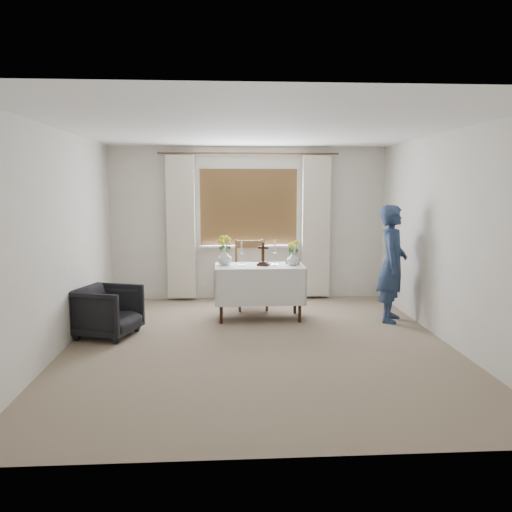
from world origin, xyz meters
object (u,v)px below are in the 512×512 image
(flower_vase_left, at_px, (225,257))
(flower_vase_right, at_px, (293,259))
(altar_table, at_px, (259,292))
(person, at_px, (392,264))
(wooden_chair, at_px, (251,275))
(wooden_cross, at_px, (263,254))
(armchair, at_px, (108,311))

(flower_vase_left, xyz_separation_m, flower_vase_right, (0.96, -0.10, -0.02))
(altar_table, relative_size, flower_vase_left, 5.78)
(person, relative_size, flower_vase_left, 7.50)
(wooden_chair, distance_m, person, 2.09)
(wooden_cross, xyz_separation_m, flower_vase_right, (0.42, 0.01, -0.08))
(wooden_cross, bearing_deg, person, 14.34)
(wooden_chair, height_order, armchair, wooden_chair)
(armchair, height_order, flower_vase_right, flower_vase_right)
(flower_vase_left, bearing_deg, flower_vase_right, -5.80)
(altar_table, height_order, wooden_cross, wooden_cross)
(armchair, bearing_deg, wooden_cross, -52.49)
(altar_table, bearing_deg, flower_vase_left, 170.65)
(person, bearing_deg, wooden_cross, 108.05)
(armchair, bearing_deg, altar_table, -51.29)
(wooden_chair, height_order, wooden_cross, wooden_cross)
(wooden_chair, bearing_deg, armchair, -150.15)
(altar_table, relative_size, person, 0.77)
(flower_vase_right, bearing_deg, wooden_chair, 131.60)
(armchair, bearing_deg, flower_vase_left, -42.76)
(wooden_chair, xyz_separation_m, flower_vase_right, (0.55, -0.62, 0.33))
(wooden_chair, height_order, person, person)
(wooden_cross, relative_size, flower_vase_left, 1.56)
(armchair, relative_size, wooden_cross, 2.08)
(flower_vase_left, distance_m, flower_vase_right, 0.96)
(armchair, relative_size, flower_vase_left, 3.25)
(flower_vase_right, bearing_deg, person, -8.89)
(armchair, distance_m, person, 3.82)
(person, bearing_deg, flower_vase_left, 106.88)
(wooden_chair, bearing_deg, wooden_cross, -83.88)
(altar_table, xyz_separation_m, wooden_cross, (0.05, -0.03, 0.55))
(armchair, distance_m, flower_vase_right, 2.57)
(person, distance_m, wooden_cross, 1.78)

